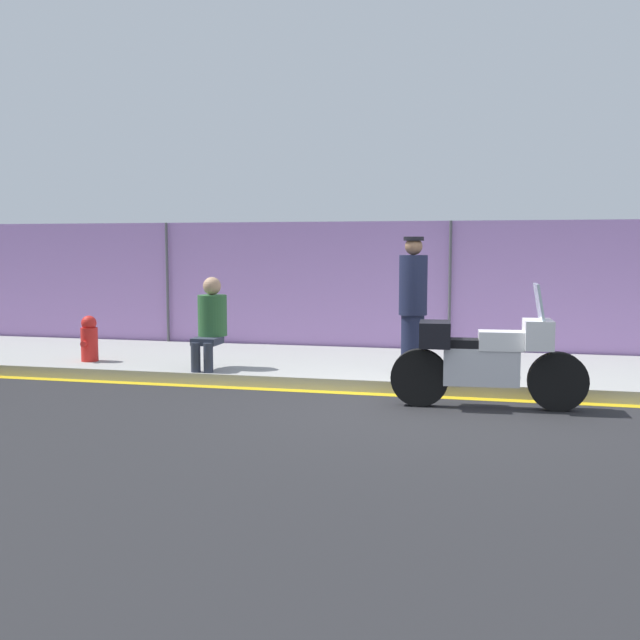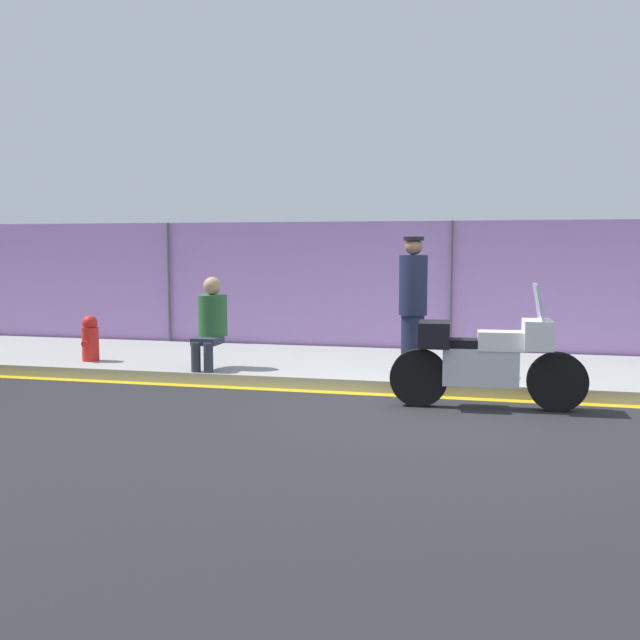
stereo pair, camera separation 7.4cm
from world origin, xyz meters
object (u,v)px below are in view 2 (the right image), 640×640
at_px(officer_standing, 413,304).
at_px(motorcycle, 486,358).
at_px(person_seated_on_curb, 211,318).
at_px(fire_hydrant, 90,339).

bearing_deg(officer_standing, motorcycle, -51.45).
bearing_deg(person_seated_on_curb, officer_standing, 3.91).
bearing_deg(motorcycle, officer_standing, 124.80).
bearing_deg(officer_standing, fire_hydrant, 179.98).
xyz_separation_m(person_seated_on_curb, fire_hydrant, (-2.05, 0.20, -0.37)).
distance_m(person_seated_on_curb, fire_hydrant, 2.10).
height_order(officer_standing, fire_hydrant, officer_standing).
height_order(motorcycle, fire_hydrant, motorcycle).
height_order(motorcycle, officer_standing, officer_standing).
bearing_deg(fire_hydrant, officer_standing, -0.02).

